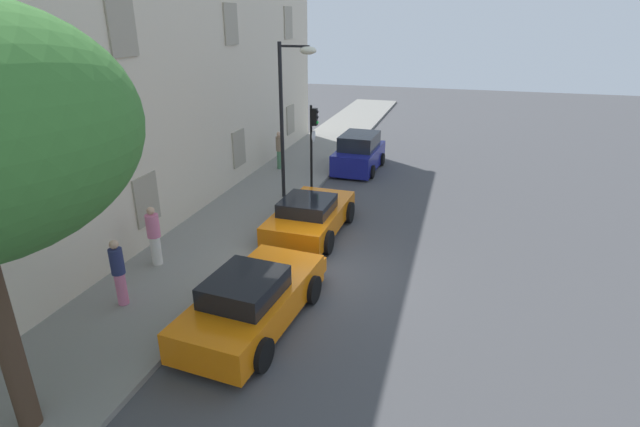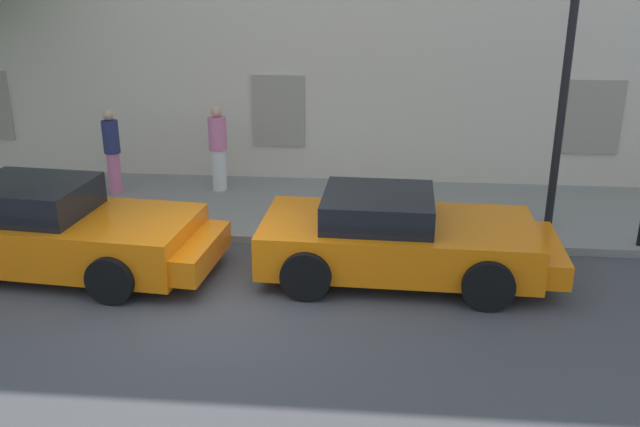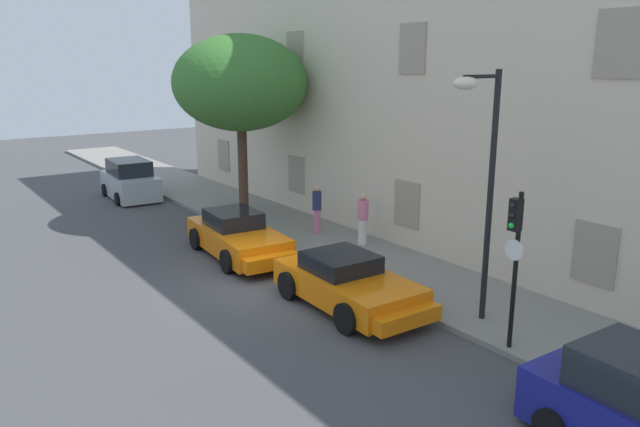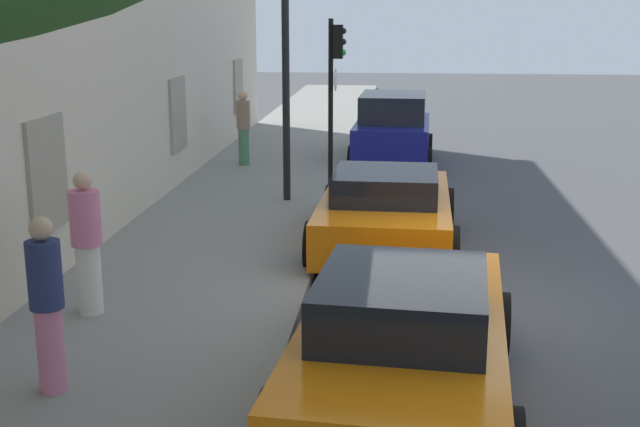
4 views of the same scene
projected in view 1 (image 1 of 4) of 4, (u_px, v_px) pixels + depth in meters
ground_plane at (322, 272)px, 13.66m from camera, size 80.00×80.00×0.00m
sidewalk at (202, 253)px, 14.62m from camera, size 60.00×3.42×0.14m
building_facade at (60, 66)px, 13.64m from camera, size 32.07×4.95×10.77m
sportscar_red_lead at (256, 297)px, 11.26m from camera, size 4.89×2.36×1.41m
sportscar_yellow_flank at (312, 214)px, 16.04m from camera, size 4.52×2.28×1.31m
hatchback_distant at (359, 154)px, 22.53m from camera, size 3.71×2.06×1.71m
traffic_light at (313, 133)px, 19.09m from camera, size 0.44×0.36×3.38m
street_lamp at (292, 94)px, 17.38m from camera, size 0.44×1.42×5.76m
pedestrian_admiring at (154, 235)px, 13.48m from camera, size 0.51×0.51×1.74m
pedestrian_strolling at (119, 272)px, 11.56m from camera, size 0.45×0.45×1.72m
pedestrian_bystander at (279, 150)px, 22.18m from camera, size 0.36×0.36×1.73m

